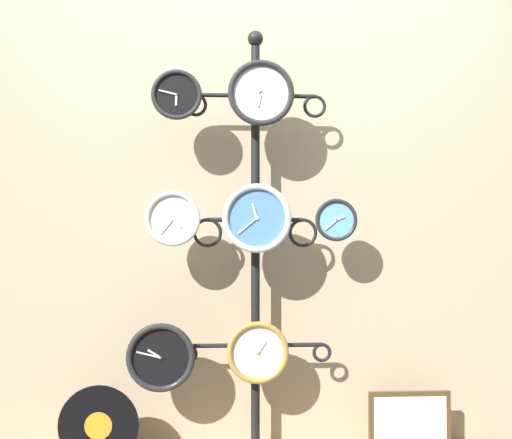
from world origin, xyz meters
The scene contains 11 objects.
shop_wall centered at (0.00, 0.57, 1.40)m, with size 4.40×0.04×2.80m.
display_stand centered at (0.00, 0.41, 0.66)m, with size 0.71×0.44×2.02m.
clock_top_left centered at (-0.36, 0.31, 1.69)m, with size 0.23×0.04×0.23m.
clock_top_center centered at (0.02, 0.31, 1.70)m, with size 0.30×0.04×0.30m.
clock_middle_left centered at (-0.37, 0.32, 1.14)m, with size 0.25×0.04×0.25m.
clock_middle_center centered at (0.00, 0.30, 1.14)m, with size 0.31×0.04×0.31m.
clock_middle_right centered at (0.36, 0.33, 1.13)m, with size 0.19×0.04×0.19m.
clock_bottom_left centered at (-0.42, 0.32, 0.53)m, with size 0.30×0.04×0.30m.
clock_bottom_center centered at (0.01, 0.33, 0.54)m, with size 0.28×0.04×0.28m.
vinyl_record centered at (-0.69, 0.31, 0.24)m, with size 0.35×0.01×0.35m.
picture_frame centered at (0.71, 0.38, 0.20)m, with size 0.38×0.02×0.28m.
Camera 1 is at (-0.15, -2.35, 1.06)m, focal length 42.00 mm.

